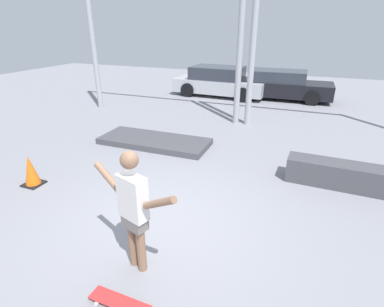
# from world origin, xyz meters

# --- Properties ---
(ground_plane) EXTENTS (36.00, 36.00, 0.00)m
(ground_plane) POSITION_xyz_m (0.00, 0.00, 0.00)
(ground_plane) COLOR gray
(skateboarder) EXTENTS (1.47, 0.55, 1.79)m
(skateboarder) POSITION_xyz_m (0.17, -1.07, 1.01)
(skateboarder) COLOR #8C664C
(skateboarder) RESTS_ON ground_plane
(skateboard) EXTENTS (0.81, 0.26, 0.08)m
(skateboard) POSITION_xyz_m (0.30, -1.74, 0.06)
(skateboard) COLOR red
(skateboard) RESTS_ON ground_plane
(grind_box) EXTENTS (2.65, 0.64, 0.53)m
(grind_box) POSITION_xyz_m (3.18, 2.51, 0.27)
(grind_box) COLOR #47474C
(grind_box) RESTS_ON ground_plane
(manual_pad) EXTENTS (3.17, 1.28, 0.17)m
(manual_pad) POSITION_xyz_m (-1.89, 3.24, 0.08)
(manual_pad) COLOR #47474C
(manual_pad) RESTS_ON ground_plane
(canopy_support_left) EXTENTS (5.95, 0.20, 5.99)m
(canopy_support_left) POSITION_xyz_m (-3.08, 6.11, 3.68)
(canopy_support_left) COLOR #A5A8AD
(canopy_support_left) RESTS_ON ground_plane
(canopy_support_right) EXTENTS (5.95, 0.20, 5.99)m
(canopy_support_right) POSITION_xyz_m (3.08, 6.11, 3.68)
(canopy_support_right) COLOR #A5A8AD
(canopy_support_right) RESTS_ON ground_plane
(parked_car_silver) EXTENTS (4.38, 2.10, 1.36)m
(parked_car_silver) POSITION_xyz_m (-2.03, 10.15, 0.65)
(parked_car_silver) COLOR #B7BABF
(parked_car_silver) RESTS_ON ground_plane
(parked_car_black) EXTENTS (4.46, 1.91, 1.28)m
(parked_car_black) POSITION_xyz_m (0.77, 10.51, 0.62)
(parked_car_black) COLOR black
(parked_car_black) RESTS_ON ground_plane
(traffic_cone) EXTENTS (0.39, 0.39, 0.68)m
(traffic_cone) POSITION_xyz_m (-3.19, 0.16, 0.33)
(traffic_cone) COLOR black
(traffic_cone) RESTS_ON ground_plane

